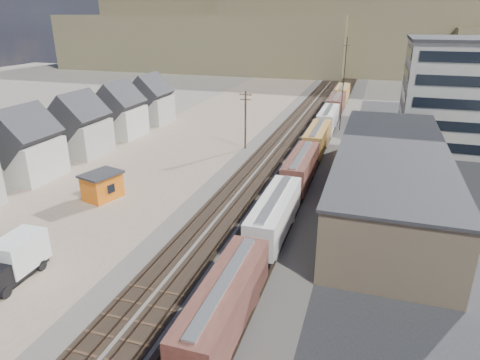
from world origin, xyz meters
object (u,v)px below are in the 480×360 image
(freight_train, at_px, (310,151))
(maintenance_shed, at_px, (102,186))
(box_truck, at_px, (13,260))
(utility_pole_north, at_px, (245,119))
(parked_car_blue, at_px, (440,149))

(freight_train, relative_size, maintenance_shed, 21.80)
(box_truck, height_order, maintenance_shed, box_truck)
(utility_pole_north, bearing_deg, parked_car_blue, 12.13)
(freight_train, bearing_deg, maintenance_shed, -140.44)
(maintenance_shed, height_order, parked_car_blue, maintenance_shed)
(maintenance_shed, bearing_deg, parked_car_blue, 37.79)
(utility_pole_north, relative_size, maintenance_shed, 1.82)
(freight_train, relative_size, parked_car_blue, 19.79)
(box_truck, bearing_deg, maintenance_shed, 100.09)
(box_truck, distance_m, maintenance_shed, 17.97)
(freight_train, distance_m, maintenance_shed, 30.04)
(freight_train, distance_m, utility_pole_north, 14.48)
(utility_pole_north, bearing_deg, freight_train, -30.39)
(freight_train, xyz_separation_m, maintenance_shed, (-23.15, -19.12, -1.03))
(parked_car_blue, bearing_deg, box_truck, -150.22)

